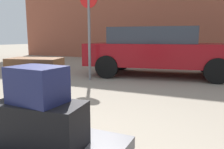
# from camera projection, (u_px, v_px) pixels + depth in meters

# --- Properties ---
(duffel_bag_black_rear_right) EXTENTS (0.69, 0.40, 0.33)m
(duffel_bag_black_rear_right) POSITION_uv_depth(u_px,v_px,m) (40.00, 124.00, 1.63)
(duffel_bag_black_rear_right) COLOR black
(duffel_bag_black_rear_right) RESTS_ON luggage_cart
(suitcase_brown_front_right) EXTENTS (0.48, 0.32, 0.62)m
(suitcase_brown_front_right) POSITION_uv_depth(u_px,v_px,m) (37.00, 94.00, 1.94)
(suitcase_brown_front_right) COLOR #51331E
(suitcase_brown_front_right) RESTS_ON luggage_cart
(duffel_bag_navy_topmost_pile) EXTENTS (0.39, 0.30, 0.26)m
(duffel_bag_navy_topmost_pile) POSITION_uv_depth(u_px,v_px,m) (38.00, 85.00, 1.59)
(duffel_bag_navy_topmost_pile) COLOR #191E47
(duffel_bag_navy_topmost_pile) RESTS_ON duffel_bag_black_rear_right
(parked_car) EXTENTS (4.52, 2.41, 1.42)m
(parked_car) POSITION_uv_depth(u_px,v_px,m) (159.00, 50.00, 6.65)
(parked_car) COLOR maroon
(parked_car) RESTS_ON ground_plane
(no_parking_sign) EXTENTS (0.50, 0.07, 2.38)m
(no_parking_sign) POSITION_uv_depth(u_px,v_px,m) (89.00, 24.00, 5.83)
(no_parking_sign) COLOR slate
(no_parking_sign) RESTS_ON ground_plane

